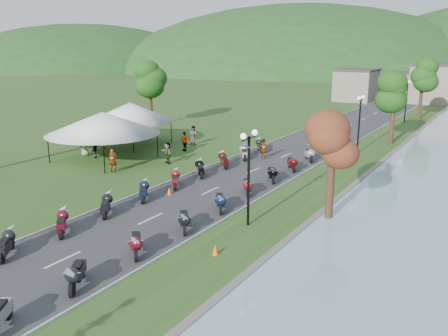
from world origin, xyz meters
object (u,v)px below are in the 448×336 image
Objects in this scene: vendor_tent_main at (104,136)px; pedestrian_c at (95,158)px; pedestrian_a at (113,172)px; pedestrian_b at (194,145)px.

vendor_tent_main reaches higher than pedestrian_c.
vendor_tent_main is at bearing 122.89° from pedestrian_a.
vendor_tent_main is at bearing 57.07° from pedestrian_c.
pedestrian_b is at bearing 72.99° from pedestrian_a.
vendor_tent_main is 4.66m from pedestrian_a.
pedestrian_c is (-1.33, 0.13, -2.00)m from vendor_tent_main.
pedestrian_b is (-0.68, 11.45, 0.00)m from pedestrian_a.
vendor_tent_main reaches higher than pedestrian_a.
pedestrian_a is (3.37, -2.51, -2.00)m from vendor_tent_main.
pedestrian_a is 1.04× the size of pedestrian_b.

